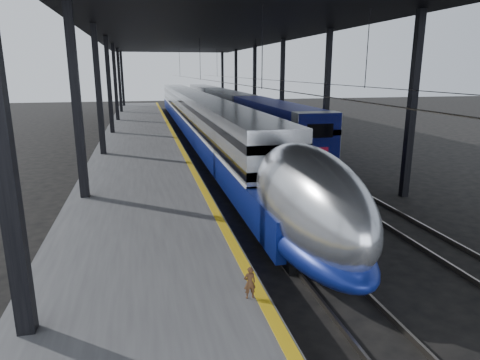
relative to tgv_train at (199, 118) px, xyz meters
name	(u,v)px	position (x,y,z in m)	size (l,w,h in m)	color
ground	(244,253)	(-2.00, -26.72, -1.87)	(160.00, 160.00, 0.00)	black
platform	(140,147)	(-5.50, -6.72, -1.37)	(6.00, 80.00, 1.00)	#4C4C4F
yellow_strip	(176,139)	(-2.70, -6.72, -0.86)	(0.30, 80.00, 0.01)	yellow
rails	(241,148)	(2.50, -6.72, -1.79)	(6.52, 80.00, 0.16)	slate
canopy	(207,31)	(-0.10, -6.72, 7.25)	(18.00, 75.00, 9.47)	black
tgv_train	(199,118)	(0.00, 0.00, 0.00)	(2.79, 65.20, 4.00)	silver
second_train	(229,107)	(5.00, 10.50, 0.07)	(2.78, 56.05, 3.82)	navy
child	(250,283)	(-2.98, -31.46, -0.47)	(0.29, 0.19, 0.80)	#4C2F19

